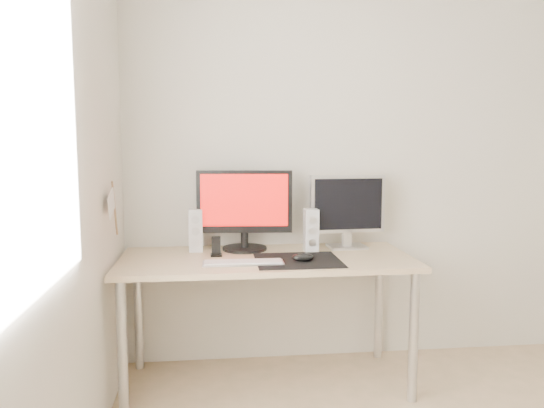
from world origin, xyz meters
TOP-DOWN VIEW (x-y plane):
  - wall_back at (0.00, 1.75)m, footprint 3.50×0.00m
  - wall_left at (-1.75, 0.00)m, footprint 0.00×3.50m
  - window_pane at (-1.74, 0.00)m, footprint 0.00×1.30m
  - mousepad at (-0.77, 1.27)m, footprint 0.45×0.40m
  - mouse at (-0.75, 1.24)m, footprint 0.12×0.07m
  - desk at (-0.93, 1.38)m, footprint 1.60×0.70m
  - main_monitor at (-1.04, 1.58)m, footprint 0.55×0.28m
  - second_monitor at (-0.43, 1.57)m, footprint 0.45×0.17m
  - speaker_left at (-1.32, 1.58)m, footprint 0.08×0.09m
  - speaker_right at (-0.66, 1.50)m, footprint 0.08×0.09m
  - keyboard at (-1.07, 1.22)m, footprint 0.42×0.13m
  - phone_dock at (-1.20, 1.43)m, footprint 0.06×0.05m
  - pennant at (-1.72, 1.24)m, footprint 0.01×0.23m

SIDE VIEW (x-z plane):
  - desk at x=-0.93m, z-range 0.29..1.02m
  - mousepad at x=-0.77m, z-range 0.73..0.73m
  - keyboard at x=-1.07m, z-range 0.73..0.75m
  - mouse at x=-0.75m, z-range 0.73..0.78m
  - phone_dock at x=-1.20m, z-range 0.71..0.82m
  - speaker_left at x=-1.32m, z-range 0.73..0.98m
  - speaker_right at x=-0.66m, z-range 0.73..0.98m
  - second_monitor at x=-0.43m, z-range 0.75..1.19m
  - main_monitor at x=-1.04m, z-range 0.75..1.22m
  - pennant at x=-1.72m, z-range 0.90..1.19m
  - wall_back at x=0.00m, z-range -0.50..3.00m
  - wall_left at x=-1.75m, z-range -0.50..3.00m
  - window_pane at x=-1.74m, z-range 0.85..2.15m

